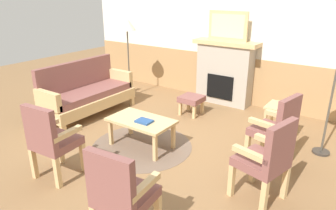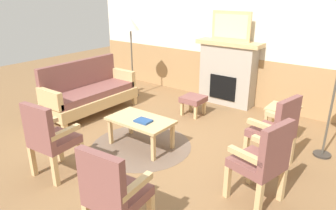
{
  "view_description": "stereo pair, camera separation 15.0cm",
  "coord_description": "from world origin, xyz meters",
  "px_view_note": "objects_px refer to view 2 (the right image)",
  "views": [
    {
      "loc": [
        2.56,
        -3.3,
        2.22
      ],
      "look_at": [
        0.0,
        0.35,
        0.55
      ],
      "focal_mm": 33.11,
      "sensor_mm": 36.0,
      "label": 1
    },
    {
      "loc": [
        2.69,
        -3.21,
        2.22
      ],
      "look_at": [
        0.0,
        0.35,
        0.55
      ],
      "focal_mm": 33.11,
      "sensor_mm": 36.0,
      "label": 2
    }
  ],
  "objects_px": {
    "coffee_table": "(141,122)",
    "armchair_front_center": "(113,191)",
    "framed_picture": "(231,26)",
    "couch": "(89,93)",
    "floor_lamp_by_couch": "(131,29)",
    "side_table": "(282,114)",
    "armchair_front_left": "(49,137)",
    "armchair_near_fireplace": "(263,159)",
    "fireplace": "(228,72)",
    "footstool": "(193,100)",
    "book_on_table": "(143,121)",
    "armchair_by_window_left": "(276,129)"
  },
  "relations": [
    {
      "from": "side_table",
      "to": "book_on_table",
      "type": "bearing_deg",
      "value": -134.99
    },
    {
      "from": "fireplace",
      "to": "floor_lamp_by_couch",
      "type": "height_order",
      "value": "floor_lamp_by_couch"
    },
    {
      "from": "couch",
      "to": "floor_lamp_by_couch",
      "type": "bearing_deg",
      "value": 92.01
    },
    {
      "from": "footstool",
      "to": "armchair_by_window_left",
      "type": "xyz_separation_m",
      "value": [
        1.82,
        -0.88,
        0.25
      ]
    },
    {
      "from": "couch",
      "to": "footstool",
      "type": "distance_m",
      "value": 1.95
    },
    {
      "from": "coffee_table",
      "to": "armchair_front_center",
      "type": "bearing_deg",
      "value": -55.74
    },
    {
      "from": "armchair_front_center",
      "to": "armchair_front_left",
      "type": "bearing_deg",
      "value": 168.42
    },
    {
      "from": "floor_lamp_by_couch",
      "to": "armchair_front_center",
      "type": "bearing_deg",
      "value": -49.21
    },
    {
      "from": "armchair_near_fireplace",
      "to": "side_table",
      "type": "height_order",
      "value": "armchair_near_fireplace"
    },
    {
      "from": "armchair_by_window_left",
      "to": "armchair_front_left",
      "type": "relative_size",
      "value": 1.0
    },
    {
      "from": "fireplace",
      "to": "floor_lamp_by_couch",
      "type": "distance_m",
      "value": 2.18
    },
    {
      "from": "side_table",
      "to": "couch",
      "type": "bearing_deg",
      "value": -162.63
    },
    {
      "from": "armchair_front_center",
      "to": "coffee_table",
      "type": "bearing_deg",
      "value": 124.26
    },
    {
      "from": "coffee_table",
      "to": "armchair_front_left",
      "type": "relative_size",
      "value": 0.98
    },
    {
      "from": "coffee_table",
      "to": "couch",
      "type": "bearing_deg",
      "value": 165.71
    },
    {
      "from": "coffee_table",
      "to": "armchair_front_center",
      "type": "height_order",
      "value": "armchair_front_center"
    },
    {
      "from": "book_on_table",
      "to": "side_table",
      "type": "relative_size",
      "value": 0.42
    },
    {
      "from": "armchair_front_left",
      "to": "side_table",
      "type": "bearing_deg",
      "value": 53.87
    },
    {
      "from": "footstool",
      "to": "framed_picture",
      "type": "bearing_deg",
      "value": 78.33
    },
    {
      "from": "fireplace",
      "to": "side_table",
      "type": "height_order",
      "value": "fireplace"
    },
    {
      "from": "coffee_table",
      "to": "floor_lamp_by_couch",
      "type": "distance_m",
      "value": 2.61
    },
    {
      "from": "framed_picture",
      "to": "couch",
      "type": "distance_m",
      "value": 2.97
    },
    {
      "from": "coffee_table",
      "to": "armchair_near_fireplace",
      "type": "relative_size",
      "value": 0.98
    },
    {
      "from": "armchair_front_center",
      "to": "side_table",
      "type": "bearing_deg",
      "value": 79.53
    },
    {
      "from": "floor_lamp_by_couch",
      "to": "side_table",
      "type": "bearing_deg",
      "value": -3.64
    },
    {
      "from": "armchair_front_center",
      "to": "floor_lamp_by_couch",
      "type": "xyz_separation_m",
      "value": [
        -2.76,
        3.19,
        0.91
      ]
    },
    {
      "from": "book_on_table",
      "to": "floor_lamp_by_couch",
      "type": "bearing_deg",
      "value": 136.67
    },
    {
      "from": "armchair_by_window_left",
      "to": "fireplace",
      "type": "bearing_deg",
      "value": 131.53
    },
    {
      "from": "framed_picture",
      "to": "coffee_table",
      "type": "xyz_separation_m",
      "value": [
        -0.15,
        -2.47,
        -1.17
      ]
    },
    {
      "from": "footstool",
      "to": "armchair_by_window_left",
      "type": "height_order",
      "value": "armchair_by_window_left"
    },
    {
      "from": "book_on_table",
      "to": "floor_lamp_by_couch",
      "type": "relative_size",
      "value": 0.14
    },
    {
      "from": "book_on_table",
      "to": "floor_lamp_by_couch",
      "type": "xyz_separation_m",
      "value": [
        -1.81,
        1.71,
        1.0
      ]
    },
    {
      "from": "book_on_table",
      "to": "armchair_front_left",
      "type": "xyz_separation_m",
      "value": [
        -0.47,
        -1.2,
        0.08
      ]
    },
    {
      "from": "fireplace",
      "to": "side_table",
      "type": "relative_size",
      "value": 2.36
    },
    {
      "from": "framed_picture",
      "to": "side_table",
      "type": "bearing_deg",
      "value": -35.3
    },
    {
      "from": "side_table",
      "to": "framed_picture",
      "type": "bearing_deg",
      "value": 144.7
    },
    {
      "from": "footstool",
      "to": "armchair_front_center",
      "type": "distance_m",
      "value": 3.26
    },
    {
      "from": "armchair_near_fireplace",
      "to": "floor_lamp_by_couch",
      "type": "xyz_separation_m",
      "value": [
        -3.62,
        1.85,
        0.91
      ]
    },
    {
      "from": "framed_picture",
      "to": "armchair_by_window_left",
      "type": "distance_m",
      "value": 2.65
    },
    {
      "from": "armchair_front_left",
      "to": "armchair_front_center",
      "type": "height_order",
      "value": "same"
    },
    {
      "from": "framed_picture",
      "to": "couch",
      "type": "xyz_separation_m",
      "value": [
        -1.81,
        -2.05,
        -1.16
      ]
    },
    {
      "from": "armchair_front_center",
      "to": "framed_picture",
      "type": "bearing_deg",
      "value": 102.65
    },
    {
      "from": "armchair_by_window_left",
      "to": "armchair_front_center",
      "type": "bearing_deg",
      "value": -108.25
    },
    {
      "from": "fireplace",
      "to": "coffee_table",
      "type": "distance_m",
      "value": 2.49
    },
    {
      "from": "armchair_front_left",
      "to": "floor_lamp_by_couch",
      "type": "bearing_deg",
      "value": 114.78
    },
    {
      "from": "couch",
      "to": "armchair_front_center",
      "type": "bearing_deg",
      "value": -35.89
    },
    {
      "from": "armchair_near_fireplace",
      "to": "armchair_by_window_left",
      "type": "relative_size",
      "value": 1.0
    },
    {
      "from": "armchair_near_fireplace",
      "to": "armchair_front_left",
      "type": "relative_size",
      "value": 1.0
    },
    {
      "from": "coffee_table",
      "to": "armchair_by_window_left",
      "type": "bearing_deg",
      "value": 20.01
    },
    {
      "from": "coffee_table",
      "to": "armchair_front_center",
      "type": "relative_size",
      "value": 0.98
    }
  ]
}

